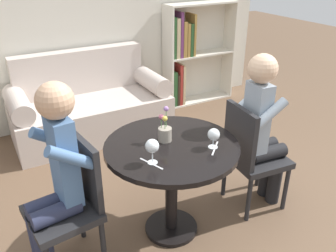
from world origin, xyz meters
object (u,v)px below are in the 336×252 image
at_px(flower_vase, 165,132).
at_px(wine_glass_left, 152,147).
at_px(person_right, 263,129).
at_px(bookshelf_right, 189,54).
at_px(person_left, 55,178).
at_px(wine_glass_right, 214,135).
at_px(chair_left, 72,201).
at_px(couch, 90,108).
at_px(chair_right, 250,153).

bearing_deg(flower_vase, wine_glass_left, -133.93).
bearing_deg(person_right, flower_vase, 86.75).
distance_m(bookshelf_right, flower_vase, 2.56).
bearing_deg(wine_glass_left, person_left, 161.52).
bearing_deg(wine_glass_right, bookshelf_right, 61.01).
bearing_deg(person_right, bookshelf_right, -12.11).
bearing_deg(wine_glass_right, person_right, 11.38).
bearing_deg(chair_left, wine_glass_right, 69.02).
xyz_separation_m(couch, wine_glass_left, (-0.22, -2.00, 0.55)).
bearing_deg(chair_right, couch, 26.14).
bearing_deg(flower_vase, person_right, -9.31).
bearing_deg(flower_vase, chair_left, -179.26).
relative_size(bookshelf_right, chair_right, 1.48).
bearing_deg(chair_left, bookshelf_right, 126.53).
distance_m(person_left, wine_glass_left, 0.61).
height_order(bookshelf_right, flower_vase, bookshelf_right).
distance_m(wine_glass_left, flower_vase, 0.30).
bearing_deg(wine_glass_left, bookshelf_right, 52.96).
distance_m(bookshelf_right, person_left, 3.09).
xyz_separation_m(chair_left, person_right, (1.48, -0.12, 0.20)).
bearing_deg(bookshelf_right, wine_glass_left, -127.04).
xyz_separation_m(couch, wine_glass_right, (0.22, -2.03, 0.53)).
xyz_separation_m(chair_right, flower_vase, (-0.71, 0.11, 0.32)).
relative_size(chair_left, person_left, 0.69).
xyz_separation_m(chair_left, chair_right, (1.39, -0.11, 0.00)).
bearing_deg(person_right, couch, 28.17).
relative_size(wine_glass_left, wine_glass_right, 1.18).
height_order(couch, wine_glass_left, couch).
xyz_separation_m(person_left, flower_vase, (0.77, 0.03, 0.11)).
relative_size(chair_left, wine_glass_left, 5.52).
xyz_separation_m(chair_left, wine_glass_left, (0.48, -0.20, 0.36)).
xyz_separation_m(couch, person_right, (0.78, -1.92, 0.39)).
xyz_separation_m(person_left, wine_glass_left, (0.56, -0.19, 0.15)).
xyz_separation_m(chair_left, flower_vase, (0.69, 0.01, 0.32)).
bearing_deg(person_right, wine_glass_right, 107.43).
relative_size(chair_left, flower_vase, 3.64).
distance_m(chair_right, wine_glass_right, 0.60).
relative_size(chair_right, flower_vase, 3.64).
bearing_deg(person_left, chair_right, 79.79).
height_order(person_right, flower_vase, person_right).
xyz_separation_m(chair_left, wine_glass_right, (0.92, -0.23, 0.34)).
relative_size(couch, chair_left, 1.91).
xyz_separation_m(bookshelf_right, chair_right, (-0.80, -2.18, -0.18)).
relative_size(couch, bookshelf_right, 1.29).
relative_size(person_left, wine_glass_left, 7.97).
relative_size(couch, wine_glass_left, 10.57).
relative_size(couch, person_right, 1.33).
xyz_separation_m(chair_right, wine_glass_right, (-0.47, -0.13, 0.34)).
relative_size(chair_right, person_left, 0.69).
height_order(bookshelf_right, person_left, bookshelf_right).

